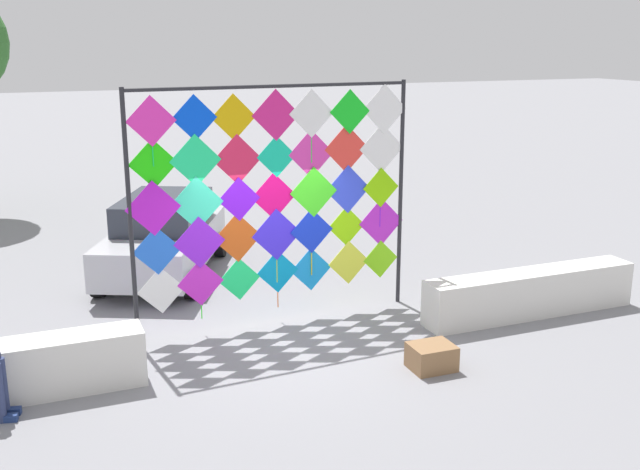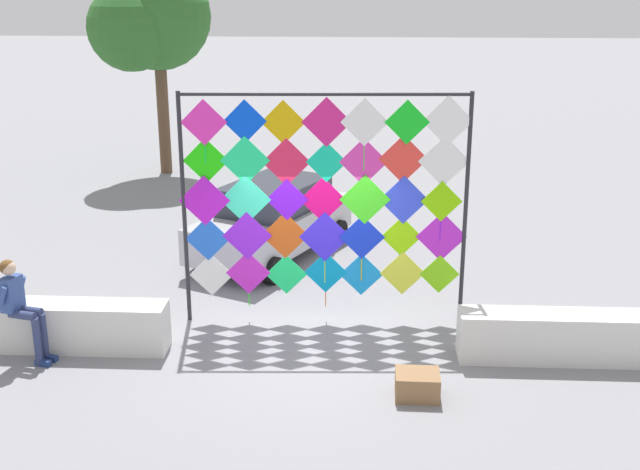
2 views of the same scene
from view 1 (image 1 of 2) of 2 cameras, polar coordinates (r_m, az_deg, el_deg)
The scene contains 5 objects.
ground at distance 11.66m, azimuth -2.49°, elevation -8.12°, with size 120.00×120.00×0.00m, color gray.
plaza_ledge_right at distance 13.09m, azimuth 15.73°, elevation -4.29°, with size 3.87×0.58×0.76m, color silver.
kite_display_rack at distance 11.84m, azimuth -3.37°, elevation 3.49°, with size 4.71×0.29×3.87m.
parked_car at distance 14.95m, azimuth -11.83°, elevation -0.09°, with size 3.24×4.31×1.54m.
cardboard_box_large at distance 10.80m, azimuth 8.50°, elevation -9.17°, with size 0.61×0.50×0.36m, color olive.
Camera 1 is at (-3.58, -10.13, 4.53)m, focal length 41.98 mm.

